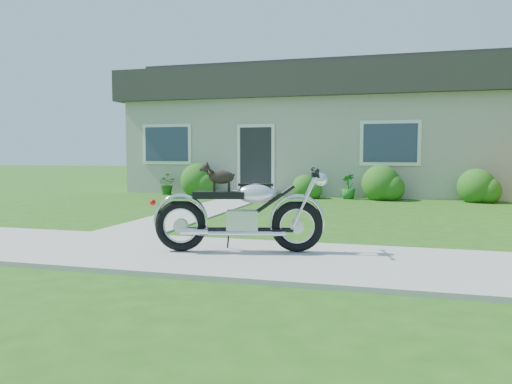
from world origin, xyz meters
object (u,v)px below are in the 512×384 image
house (319,129)px  potted_plant_left (166,184)px  potted_plant_right (348,186)px  motorcycle_with_dog (242,213)px

house → potted_plant_left: 5.84m
house → potted_plant_left: house is taller
house → potted_plant_right: size_ratio=17.57×
house → potted_plant_right: house is taller
house → potted_plant_right: 4.12m
potted_plant_right → motorcycle_with_dog: motorcycle_with_dog is taller
motorcycle_with_dog → potted_plant_right: bearing=72.2°
house → motorcycle_with_dog: (0.80, -11.81, -1.62)m
motorcycle_with_dog → house: bearing=80.1°
potted_plant_right → potted_plant_left: bearing=180.0°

